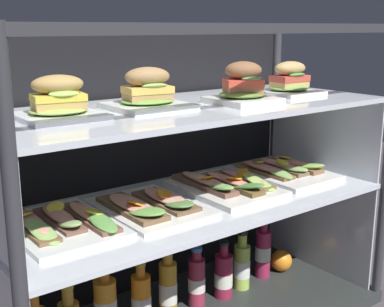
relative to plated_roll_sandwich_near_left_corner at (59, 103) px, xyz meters
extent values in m
cylinder|color=#333338|center=(-0.22, -0.27, -0.29)|extent=(0.03, 0.03, 0.97)
cylinder|color=#333338|center=(1.03, 0.25, -0.29)|extent=(0.03, 0.03, 0.97)
cube|color=#333338|center=(0.41, -0.27, 0.18)|extent=(1.25, 0.03, 0.03)
cube|color=black|center=(0.41, 0.26, -0.27)|extent=(1.22, 0.01, 0.92)
cube|color=silver|center=(1.01, -0.01, -0.54)|extent=(0.01, 0.49, 0.38)
cube|color=silver|center=(0.41, -0.01, -0.34)|extent=(1.23, 0.51, 0.02)
cube|color=silver|center=(1.01, -0.01, -0.20)|extent=(0.01, 0.49, 0.28)
cube|color=silver|center=(0.41, -0.01, -0.05)|extent=(1.23, 0.51, 0.02)
cube|color=white|center=(0.00, 0.00, -0.03)|extent=(0.20, 0.20, 0.01)
ellipsoid|color=#A0CE5A|center=(0.00, 0.00, -0.02)|extent=(0.15, 0.13, 0.02)
cube|color=tan|center=(0.00, 0.00, -0.01)|extent=(0.13, 0.10, 0.02)
cube|color=yellow|center=(0.00, 0.00, 0.01)|extent=(0.14, 0.10, 0.02)
ellipsoid|color=#A4D35B|center=(0.00, -0.03, 0.03)|extent=(0.08, 0.04, 0.02)
ellipsoid|color=#A98649|center=(0.00, 0.00, 0.04)|extent=(0.14, 0.10, 0.05)
cube|color=white|center=(0.26, 0.00, -0.03)|extent=(0.21, 0.21, 0.02)
ellipsoid|color=#71AD44|center=(0.26, 0.00, -0.02)|extent=(0.15, 0.13, 0.02)
cube|color=tan|center=(0.26, 0.00, -0.01)|extent=(0.14, 0.10, 0.02)
cube|color=#EFC154|center=(0.26, 0.00, 0.01)|extent=(0.14, 0.10, 0.02)
ellipsoid|color=#A4D369|center=(0.26, -0.04, 0.03)|extent=(0.08, 0.04, 0.02)
ellipsoid|color=#9F784A|center=(0.26, 0.00, 0.05)|extent=(0.14, 0.10, 0.05)
cube|color=white|center=(0.54, -0.08, -0.03)|extent=(0.18, 0.18, 0.02)
ellipsoid|color=olive|center=(0.54, -0.08, -0.01)|extent=(0.15, 0.13, 0.02)
cube|color=#9D6641|center=(0.54, -0.08, 0.00)|extent=(0.13, 0.12, 0.02)
cube|color=#D14730|center=(0.54, -0.08, 0.02)|extent=(0.14, 0.13, 0.02)
ellipsoid|color=#69834A|center=(0.54, -0.12, 0.04)|extent=(0.07, 0.05, 0.01)
ellipsoid|color=brown|center=(0.54, -0.08, 0.06)|extent=(0.14, 0.13, 0.05)
cube|color=white|center=(0.81, -0.02, -0.03)|extent=(0.18, 0.18, 0.01)
ellipsoid|color=#69A245|center=(0.81, -0.02, -0.02)|extent=(0.14, 0.12, 0.02)
cube|color=tan|center=(0.81, -0.02, -0.01)|extent=(0.12, 0.07, 0.02)
cube|color=#C74A38|center=(0.81, -0.02, 0.01)|extent=(0.13, 0.07, 0.02)
ellipsoid|color=#56893E|center=(0.81, -0.05, 0.03)|extent=(0.07, 0.03, 0.02)
ellipsoid|color=tan|center=(0.81, -0.02, 0.05)|extent=(0.13, 0.07, 0.05)
cube|color=white|center=(-0.01, 0.01, -0.33)|extent=(0.25, 0.35, 0.01)
cube|color=brown|center=(-0.08, 0.03, -0.32)|extent=(0.06, 0.27, 0.01)
ellipsoid|color=#90BA61|center=(-0.08, -0.05, -0.30)|extent=(0.07, 0.14, 0.05)
ellipsoid|color=#F3A284|center=(-0.08, 0.03, -0.30)|extent=(0.05, 0.22, 0.02)
cylinder|color=#F5D34A|center=(-0.09, 0.06, -0.29)|extent=(0.06, 0.06, 0.02)
cube|color=brown|center=(-0.01, 0.03, -0.32)|extent=(0.06, 0.23, 0.01)
ellipsoid|color=#A1C371|center=(-0.01, -0.04, -0.30)|extent=(0.06, 0.12, 0.04)
ellipsoid|color=#F0A287|center=(-0.01, 0.03, -0.30)|extent=(0.05, 0.18, 0.02)
cylinder|color=yellow|center=(0.00, 0.06, -0.29)|extent=(0.07, 0.07, 0.02)
cube|color=brown|center=(0.06, 0.00, -0.31)|extent=(0.06, 0.27, 0.01)
ellipsoid|color=#67A84D|center=(0.06, -0.08, -0.30)|extent=(0.06, 0.14, 0.03)
ellipsoid|color=#F0A47B|center=(0.06, 0.00, -0.30)|extent=(0.05, 0.21, 0.01)
cylinder|color=#F7E147|center=(0.07, -0.03, -0.29)|extent=(0.05, 0.05, 0.02)
cube|color=white|center=(0.26, 0.00, -0.33)|extent=(0.25, 0.35, 0.01)
cube|color=brown|center=(0.19, -0.01, -0.32)|extent=(0.09, 0.27, 0.01)
ellipsoid|color=#7BB851|center=(0.19, -0.08, -0.30)|extent=(0.09, 0.14, 0.04)
ellipsoid|color=#EDA38B|center=(0.19, -0.01, -0.30)|extent=(0.07, 0.21, 0.01)
cylinder|color=orange|center=(0.19, -0.04, -0.29)|extent=(0.06, 0.06, 0.03)
cube|color=brown|center=(0.31, -0.01, -0.32)|extent=(0.09, 0.24, 0.01)
ellipsoid|color=#64924C|center=(0.31, -0.08, -0.31)|extent=(0.11, 0.14, 0.04)
ellipsoid|color=#E7A48E|center=(0.31, -0.01, -0.30)|extent=(0.07, 0.19, 0.02)
cylinder|color=orange|center=(0.30, -0.02, -0.29)|extent=(0.07, 0.07, 0.02)
cube|color=white|center=(0.55, 0.00, -0.33)|extent=(0.25, 0.35, 0.02)
cube|color=brown|center=(0.48, 0.03, -0.31)|extent=(0.06, 0.28, 0.02)
ellipsoid|color=#85C263|center=(0.48, -0.05, -0.30)|extent=(0.08, 0.15, 0.04)
ellipsoid|color=#E0A88E|center=(0.48, 0.03, -0.29)|extent=(0.05, 0.22, 0.02)
cylinder|color=orange|center=(0.48, 0.01, -0.28)|extent=(0.05, 0.05, 0.02)
cube|color=brown|center=(0.55, -0.02, -0.31)|extent=(0.06, 0.27, 0.01)
ellipsoid|color=#569546|center=(0.55, -0.10, -0.30)|extent=(0.07, 0.14, 0.05)
ellipsoid|color=#F39789|center=(0.55, -0.02, -0.30)|extent=(0.05, 0.22, 0.01)
cylinder|color=orange|center=(0.55, -0.04, -0.28)|extent=(0.07, 0.07, 0.02)
cube|color=brown|center=(0.62, 0.00, -0.31)|extent=(0.06, 0.25, 0.01)
ellipsoid|color=#9EBD59|center=(0.62, -0.08, -0.30)|extent=(0.07, 0.13, 0.05)
ellipsoid|color=pink|center=(0.62, 0.00, -0.30)|extent=(0.05, 0.20, 0.02)
cylinder|color=orange|center=(0.61, 0.00, -0.29)|extent=(0.06, 0.06, 0.03)
cube|color=white|center=(0.83, 0.01, -0.33)|extent=(0.25, 0.35, 0.02)
cube|color=brown|center=(0.76, 0.03, -0.31)|extent=(0.06, 0.25, 0.01)
ellipsoid|color=#83B259|center=(0.76, -0.04, -0.30)|extent=(0.07, 0.13, 0.03)
ellipsoid|color=#E59489|center=(0.76, 0.03, -0.30)|extent=(0.05, 0.20, 0.02)
cylinder|color=#EBE345|center=(0.76, 0.06, -0.29)|extent=(0.05, 0.05, 0.02)
cube|color=brown|center=(0.83, 0.03, -0.31)|extent=(0.06, 0.23, 0.01)
ellipsoid|color=#96B963|center=(0.83, -0.04, -0.30)|extent=(0.06, 0.12, 0.03)
ellipsoid|color=#EF988A|center=(0.83, 0.03, -0.30)|extent=(0.05, 0.19, 0.02)
cylinder|color=yellow|center=(0.82, 0.00, -0.28)|extent=(0.07, 0.07, 0.02)
cube|color=brown|center=(0.89, 0.02, -0.31)|extent=(0.06, 0.24, 0.02)
ellipsoid|color=#A0CB58|center=(0.89, -0.06, -0.30)|extent=(0.08, 0.13, 0.04)
ellipsoid|color=#F09678|center=(0.89, 0.02, -0.30)|extent=(0.05, 0.19, 0.01)
cylinder|color=yellow|center=(0.88, 0.05, -0.29)|extent=(0.06, 0.06, 0.02)
cylinder|color=orange|center=(-0.10, 0.02, -0.52)|extent=(0.03, 0.03, 0.05)
cylinder|color=gold|center=(-0.10, 0.02, -0.49)|extent=(0.04, 0.04, 0.01)
cylinder|color=gold|center=(0.01, 0.04, -0.55)|extent=(0.03, 0.03, 0.05)
cylinder|color=gold|center=(0.01, 0.04, -0.52)|extent=(0.04, 0.04, 0.01)
cylinder|color=orange|center=(0.12, 0.04, -0.52)|extent=(0.03, 0.03, 0.04)
cylinder|color=#2F73B6|center=(0.12, 0.04, -0.50)|extent=(0.03, 0.03, 0.01)
cylinder|color=orange|center=(0.24, 0.03, -0.64)|extent=(0.06, 0.06, 0.17)
cylinder|color=silver|center=(0.24, 0.03, -0.65)|extent=(0.06, 0.06, 0.05)
cylinder|color=orange|center=(0.24, 0.03, -0.54)|extent=(0.03, 0.03, 0.03)
cylinder|color=gold|center=(0.24, 0.03, -0.51)|extent=(0.03, 0.03, 0.01)
cylinder|color=gold|center=(0.34, 0.03, -0.64)|extent=(0.06, 0.06, 0.19)
cylinder|color=white|center=(0.34, 0.03, -0.64)|extent=(0.06, 0.06, 0.07)
cylinder|color=orange|center=(0.34, 0.03, -0.52)|extent=(0.03, 0.03, 0.04)
cylinder|color=#2B6DAE|center=(0.34, 0.03, -0.50)|extent=(0.04, 0.04, 0.01)
cylinder|color=#9D2A44|center=(0.46, 0.03, -0.65)|extent=(0.06, 0.06, 0.17)
cylinder|color=white|center=(0.46, 0.03, -0.65)|extent=(0.06, 0.06, 0.05)
cylinder|color=#A0263A|center=(0.46, 0.03, -0.55)|extent=(0.03, 0.03, 0.03)
cylinder|color=#3072B7|center=(0.46, 0.03, -0.52)|extent=(0.04, 0.04, 0.01)
cylinder|color=maroon|center=(0.57, 0.02, -0.65)|extent=(0.06, 0.06, 0.15)
cylinder|color=silver|center=(0.57, 0.02, -0.67)|extent=(0.06, 0.06, 0.05)
cylinder|color=maroon|center=(0.57, 0.02, -0.56)|extent=(0.03, 0.03, 0.04)
cylinder|color=black|center=(0.57, 0.02, -0.53)|extent=(0.03, 0.03, 0.01)
cylinder|color=#B0D552|center=(0.66, 0.03, -0.65)|extent=(0.06, 0.06, 0.16)
cylinder|color=white|center=(0.66, 0.03, -0.66)|extent=(0.06, 0.06, 0.06)
cylinder|color=#B3DB43|center=(0.66, 0.03, -0.55)|extent=(0.03, 0.03, 0.04)
cylinder|color=black|center=(0.66, 0.03, -0.52)|extent=(0.04, 0.04, 0.02)
cylinder|color=#982347|center=(0.79, 0.05, -0.64)|extent=(0.06, 0.06, 0.18)
cylinder|color=silver|center=(0.79, 0.05, -0.64)|extent=(0.06, 0.06, 0.05)
cylinder|color=maroon|center=(0.79, 0.05, -0.53)|extent=(0.03, 0.03, 0.04)
cylinder|color=#3372B8|center=(0.79, 0.05, -0.51)|extent=(0.03, 0.03, 0.01)
sphere|color=orange|center=(0.87, 0.04, -0.69)|extent=(0.08, 0.08, 0.08)
camera|label=1|loc=(-0.51, -1.22, 0.18)|focal=48.80mm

